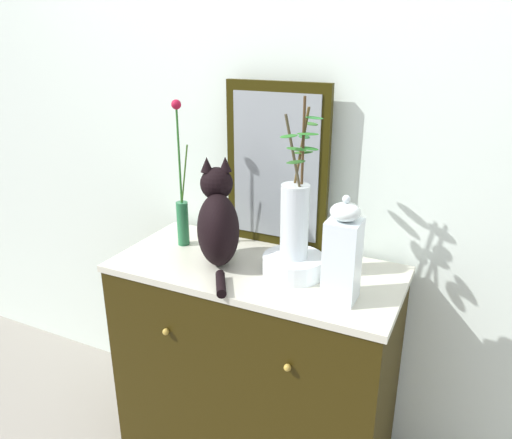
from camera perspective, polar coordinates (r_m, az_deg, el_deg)
wall_back at (r=1.94m, az=4.16°, el=9.86°), size 4.40×0.08×2.60m
sideboard at (r=2.02m, az=-0.00°, el=-16.59°), size 1.04×0.51×0.87m
mirror_leaning at (r=1.88m, az=2.38°, el=6.11°), size 0.41×0.03×0.63m
cat_sitting at (r=1.77m, az=-4.41°, el=-0.33°), size 0.28×0.38×0.38m
vase_slim_green at (r=1.94m, az=-8.53°, el=1.30°), size 0.06×0.05×0.57m
bowl_porcelain at (r=1.73m, az=4.34°, el=-5.25°), size 0.21×0.21×0.07m
vase_glass_clear at (r=1.65m, az=4.56°, el=0.47°), size 0.13×0.23×0.54m
jar_lidded_porcelain at (r=1.53m, az=9.96°, el=-3.92°), size 0.10×0.10×0.34m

